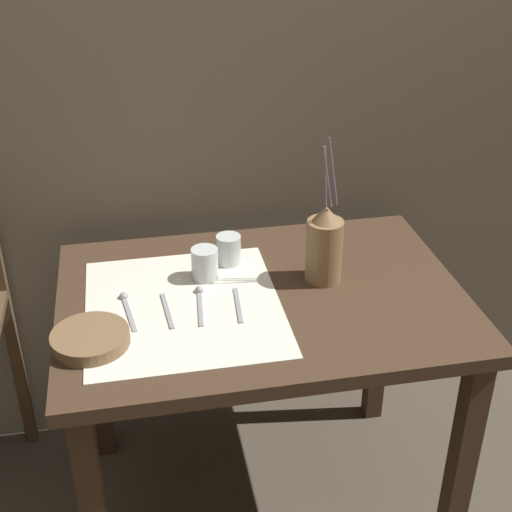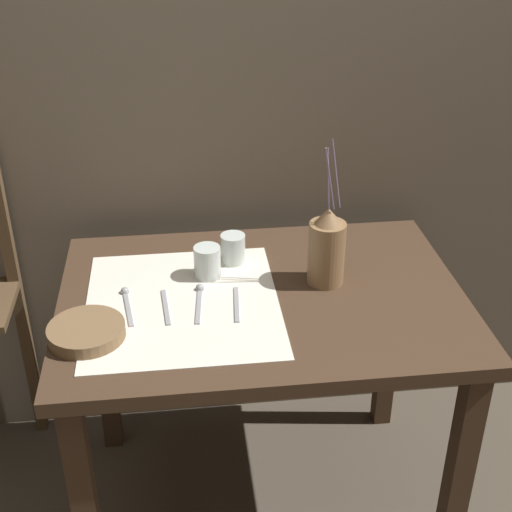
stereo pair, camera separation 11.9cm
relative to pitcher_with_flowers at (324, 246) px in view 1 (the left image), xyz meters
The scene contains 12 objects.
ground_plane 0.92m from the pitcher_with_flowers, 166.52° to the right, with size 12.00×12.00×0.00m, color brown.
stone_wall_back 0.57m from the pitcher_with_flowers, 111.99° to the left, with size 7.00×0.06×2.40m.
wooden_table 0.29m from the pitcher_with_flowers, 166.52° to the right, with size 1.10×0.78×0.79m.
linen_cloth 0.42m from the pitcher_with_flowers, behind, with size 0.51×0.56×0.00m.
pitcher_with_flowers is the anchor object (origin of this frame).
wooden_bowl 0.67m from the pitcher_with_flowers, 163.21° to the right, with size 0.19×0.19×0.04m.
glass_tumbler_near 0.34m from the pitcher_with_flowers, 168.55° to the left, with size 0.08×0.08×0.09m.
glass_tumbler_far 0.29m from the pitcher_with_flowers, 150.70° to the left, with size 0.07×0.07×0.09m.
spoon_inner 0.56m from the pitcher_with_flowers, behind, with size 0.04×0.18×0.02m.
fork_outer 0.46m from the pitcher_with_flowers, 169.16° to the right, with size 0.02×0.17×0.00m.
spoon_outer 0.37m from the pitcher_with_flowers, behind, with size 0.03×0.18×0.02m.
knife_center 0.29m from the pitcher_with_flowers, 160.07° to the right, with size 0.02×0.17×0.00m.
Camera 1 is at (-0.33, -1.61, 1.84)m, focal length 50.00 mm.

